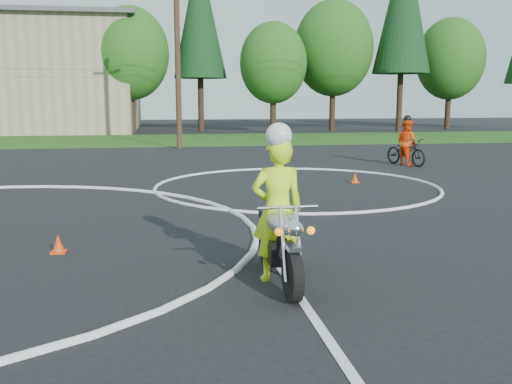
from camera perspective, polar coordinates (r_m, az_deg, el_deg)
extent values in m
cube|color=#1E4714|center=(35.12, -16.09, 4.95)|extent=(120.00, 10.00, 0.02)
torus|color=silver|center=(16.36, 4.01, 0.57)|extent=(8.10, 8.10, 0.10)
cube|color=silver|center=(6.49, 6.51, -13.40)|extent=(0.12, 10.00, 0.01)
cylinder|color=black|center=(7.16, 3.67, -8.32)|extent=(0.15, 0.68, 0.67)
cylinder|color=black|center=(8.63, 1.12, -5.21)|extent=(0.15, 0.68, 0.67)
cube|color=black|center=(7.92, 2.19, -5.73)|extent=(0.33, 0.63, 0.34)
ellipsoid|color=#A6A7AB|center=(7.60, 2.58, -3.06)|extent=(0.42, 0.73, 0.31)
cube|color=black|center=(8.15, 1.69, -2.53)|extent=(0.31, 0.68, 0.11)
cylinder|color=silver|center=(7.11, 2.73, -5.14)|extent=(0.06, 0.40, 0.90)
cylinder|color=silver|center=(7.16, 4.31, -5.06)|extent=(0.06, 0.40, 0.90)
cube|color=silver|center=(7.04, 3.74, -5.59)|extent=(0.16, 0.25, 0.06)
cylinder|color=silver|center=(7.23, 3.19, -1.54)|extent=(0.79, 0.06, 0.04)
sphere|color=white|center=(6.89, 3.95, -3.71)|extent=(0.20, 0.20, 0.20)
sphere|color=orange|center=(6.88, 2.26, -4.02)|extent=(0.10, 0.10, 0.10)
sphere|color=orange|center=(6.97, 5.51, -3.86)|extent=(0.10, 0.10, 0.10)
cylinder|color=white|center=(8.41, 2.71, -5.63)|extent=(0.11, 0.90, 0.09)
imported|color=#D0FF1A|center=(7.83, 2.16, -1.80)|extent=(0.74, 0.49, 1.99)
sphere|color=silver|center=(7.65, 2.30, 5.63)|extent=(0.36, 0.36, 0.36)
imported|color=black|center=(22.20, 14.78, 3.93)|extent=(1.35, 2.07, 1.03)
imported|color=#FF470D|center=(22.17, 14.82, 4.81)|extent=(0.91, 1.01, 1.71)
sphere|color=black|center=(22.12, 14.91, 7.07)|extent=(0.30, 0.30, 0.30)
cone|color=#E73C0C|center=(17.31, 9.86, 1.41)|extent=(0.22, 0.22, 0.30)
cube|color=#E73C0C|center=(17.33, 9.85, 0.97)|extent=(0.24, 0.24, 0.03)
cone|color=#E73C0C|center=(9.92, -19.18, -4.93)|extent=(0.22, 0.22, 0.30)
cube|color=#E73C0C|center=(9.95, -19.13, -5.68)|extent=(0.24, 0.24, 0.03)
cylinder|color=#382619|center=(41.83, -12.27, 7.97)|extent=(0.44, 0.44, 3.24)
ellipsoid|color=#1E5116|center=(41.94, -12.47, 13.39)|extent=(5.40, 5.40, 6.48)
cylinder|color=#382619|center=(43.84, -5.53, 8.67)|extent=(0.44, 0.44, 3.96)
cone|color=black|center=(44.26, -5.67, 17.31)|extent=(3.96, 3.96, 9.35)
cylinder|color=#382619|center=(41.48, 1.71, 7.92)|extent=(0.44, 0.44, 2.88)
ellipsoid|color=#1E5116|center=(41.54, 1.74, 12.78)|extent=(4.80, 4.80, 5.76)
cylinder|color=#382619|center=(44.59, 7.63, 8.41)|extent=(0.44, 0.44, 3.60)
ellipsoid|color=#1E5116|center=(44.73, 7.76, 14.05)|extent=(6.00, 6.00, 7.20)
cylinder|color=#382619|center=(45.33, 14.15, 8.68)|extent=(0.44, 0.44, 4.32)
cone|color=black|center=(45.85, 14.53, 17.78)|extent=(4.32, 4.32, 10.20)
cylinder|color=#382619|center=(49.27, 18.62, 7.88)|extent=(0.44, 0.44, 3.24)
ellipsoid|color=#1E5116|center=(49.36, 18.87, 12.48)|extent=(5.40, 5.40, 6.48)
cylinder|color=#382619|center=(43.24, -17.53, 7.55)|extent=(0.44, 0.44, 2.88)
ellipsoid|color=#1E5116|center=(43.30, -17.77, 12.21)|extent=(4.80, 4.80, 5.76)
cylinder|color=#473321|center=(28.87, -7.87, 14.26)|extent=(0.28, 0.28, 10.00)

